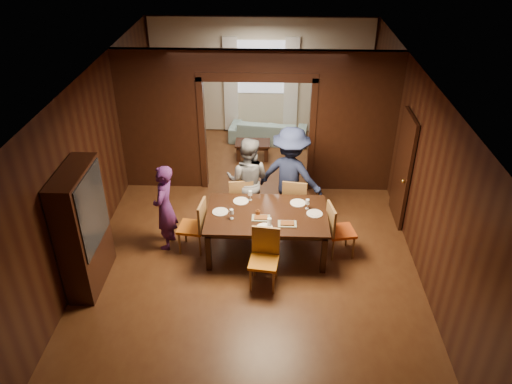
{
  "coord_description": "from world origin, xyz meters",
  "views": [
    {
      "loc": [
        0.32,
        -7.57,
        5.38
      ],
      "look_at": [
        0.06,
        -0.4,
        1.05
      ],
      "focal_mm": 35.0,
      "sensor_mm": 36.0,
      "label": 1
    }
  ],
  "objects_px": {
    "person_purple": "(165,208)",
    "chair_right": "(341,230)",
    "sofa": "(268,131)",
    "chair_far_r": "(295,200)",
    "dining_table": "(267,232)",
    "chair_left": "(192,226)",
    "person_grey": "(248,181)",
    "chair_near": "(264,260)",
    "hutch": "(83,229)",
    "coffee_table": "(253,150)",
    "chair_far_l": "(240,199)",
    "person_navy": "(290,176)"
  },
  "relations": [
    {
      "from": "coffee_table",
      "to": "chair_far_l",
      "type": "relative_size",
      "value": 0.82
    },
    {
      "from": "person_grey",
      "to": "chair_far_l",
      "type": "distance_m",
      "value": 0.39
    },
    {
      "from": "person_grey",
      "to": "chair_left",
      "type": "xyz_separation_m",
      "value": [
        -0.92,
        -0.96,
        -0.36
      ]
    },
    {
      "from": "coffee_table",
      "to": "chair_far_l",
      "type": "distance_m",
      "value": 2.64
    },
    {
      "from": "chair_far_r",
      "to": "dining_table",
      "type": "bearing_deg",
      "value": 68.21
    },
    {
      "from": "coffee_table",
      "to": "chair_right",
      "type": "distance_m",
      "value": 3.93
    },
    {
      "from": "chair_left",
      "to": "chair_far_r",
      "type": "relative_size",
      "value": 1.0
    },
    {
      "from": "person_navy",
      "to": "chair_far_l",
      "type": "height_order",
      "value": "person_navy"
    },
    {
      "from": "chair_right",
      "to": "hutch",
      "type": "distance_m",
      "value": 4.16
    },
    {
      "from": "person_purple",
      "to": "chair_left",
      "type": "relative_size",
      "value": 1.61
    },
    {
      "from": "person_purple",
      "to": "sofa",
      "type": "xyz_separation_m",
      "value": [
        1.7,
        4.37,
        -0.5
      ]
    },
    {
      "from": "coffee_table",
      "to": "chair_near",
      "type": "distance_m",
      "value": 4.44
    },
    {
      "from": "coffee_table",
      "to": "chair_right",
      "type": "xyz_separation_m",
      "value": [
        1.65,
        -3.55,
        0.28
      ]
    },
    {
      "from": "chair_far_r",
      "to": "hutch",
      "type": "height_order",
      "value": "hutch"
    },
    {
      "from": "chair_far_l",
      "to": "sofa",
      "type": "bearing_deg",
      "value": -105.87
    },
    {
      "from": "person_grey",
      "to": "dining_table",
      "type": "xyz_separation_m",
      "value": [
        0.37,
        -0.95,
        -0.47
      ]
    },
    {
      "from": "person_grey",
      "to": "hutch",
      "type": "bearing_deg",
      "value": 47.88
    },
    {
      "from": "person_grey",
      "to": "hutch",
      "type": "height_order",
      "value": "hutch"
    },
    {
      "from": "chair_right",
      "to": "hutch",
      "type": "relative_size",
      "value": 0.48
    },
    {
      "from": "chair_right",
      "to": "chair_far_r",
      "type": "relative_size",
      "value": 1.0
    },
    {
      "from": "person_purple",
      "to": "hutch",
      "type": "relative_size",
      "value": 0.78
    },
    {
      "from": "person_purple",
      "to": "sofa",
      "type": "distance_m",
      "value": 4.72
    },
    {
      "from": "sofa",
      "to": "person_grey",
      "type": "bearing_deg",
      "value": 92.08
    },
    {
      "from": "chair_far_l",
      "to": "chair_far_r",
      "type": "height_order",
      "value": "same"
    },
    {
      "from": "person_purple",
      "to": "chair_far_r",
      "type": "relative_size",
      "value": 1.61
    },
    {
      "from": "person_navy",
      "to": "coffee_table",
      "type": "xyz_separation_m",
      "value": [
        -0.8,
        2.53,
        -0.74
      ]
    },
    {
      "from": "person_grey",
      "to": "chair_far_r",
      "type": "distance_m",
      "value": 0.95
    },
    {
      "from": "chair_left",
      "to": "chair_right",
      "type": "bearing_deg",
      "value": 96.95
    },
    {
      "from": "sofa",
      "to": "chair_far_l",
      "type": "height_order",
      "value": "chair_far_l"
    },
    {
      "from": "sofa",
      "to": "chair_left",
      "type": "bearing_deg",
      "value": 81.85
    },
    {
      "from": "person_navy",
      "to": "dining_table",
      "type": "xyz_separation_m",
      "value": [
        -0.41,
        -0.99,
        -0.56
      ]
    },
    {
      "from": "chair_far_r",
      "to": "hutch",
      "type": "xyz_separation_m",
      "value": [
        -3.28,
        -1.78,
        0.52
      ]
    },
    {
      "from": "dining_table",
      "to": "hutch",
      "type": "distance_m",
      "value": 2.98
    },
    {
      "from": "person_purple",
      "to": "hutch",
      "type": "height_order",
      "value": "hutch"
    },
    {
      "from": "chair_right",
      "to": "chair_far_r",
      "type": "bearing_deg",
      "value": 27.75
    },
    {
      "from": "dining_table",
      "to": "chair_near",
      "type": "distance_m",
      "value": 0.9
    },
    {
      "from": "person_purple",
      "to": "chair_left",
      "type": "bearing_deg",
      "value": 83.64
    },
    {
      "from": "chair_left",
      "to": "chair_near",
      "type": "height_order",
      "value": "same"
    },
    {
      "from": "chair_right",
      "to": "sofa",
      "type": "bearing_deg",
      "value": 4.72
    },
    {
      "from": "person_navy",
      "to": "hutch",
      "type": "distance_m",
      "value": 3.7
    },
    {
      "from": "person_purple",
      "to": "chair_right",
      "type": "relative_size",
      "value": 1.61
    },
    {
      "from": "chair_near",
      "to": "coffee_table",
      "type": "bearing_deg",
      "value": 102.01
    },
    {
      "from": "chair_far_r",
      "to": "person_purple",
      "type": "bearing_deg",
      "value": 27.54
    },
    {
      "from": "person_purple",
      "to": "person_grey",
      "type": "height_order",
      "value": "person_grey"
    },
    {
      "from": "hutch",
      "to": "person_grey",
      "type": "bearing_deg",
      "value": 37.3
    },
    {
      "from": "person_purple",
      "to": "coffee_table",
      "type": "distance_m",
      "value": 3.73
    },
    {
      "from": "person_navy",
      "to": "chair_left",
      "type": "height_order",
      "value": "person_navy"
    },
    {
      "from": "person_navy",
      "to": "chair_far_r",
      "type": "xyz_separation_m",
      "value": [
        0.1,
        -0.1,
        -0.46
      ]
    },
    {
      "from": "chair_left",
      "to": "chair_right",
      "type": "distance_m",
      "value": 2.55
    },
    {
      "from": "sofa",
      "to": "coffee_table",
      "type": "relative_size",
      "value": 2.37
    }
  ]
}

